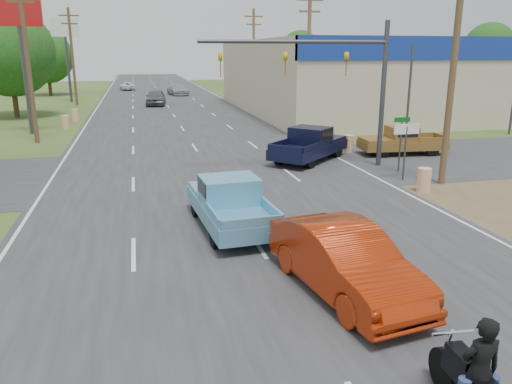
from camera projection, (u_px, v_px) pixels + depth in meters
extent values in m
cube|color=#2D2D30|center=(174.00, 116.00, 44.94)|extent=(15.00, 180.00, 0.02)
cube|color=#2D2D30|center=(209.00, 170.00, 24.34)|extent=(120.00, 10.00, 0.02)
cube|color=#B7A88C|center=(487.00, 75.00, 51.19)|extent=(50.00, 28.00, 6.60)
cylinder|color=#4C3823|center=(453.00, 66.00, 20.43)|extent=(0.28, 0.28, 10.00)
cylinder|color=#4C3823|center=(308.00, 60.00, 37.28)|extent=(0.28, 0.28, 10.00)
cube|color=#4C3823|center=(310.00, 0.00, 36.15)|extent=(2.00, 0.14, 0.14)
cube|color=#4C3823|center=(310.00, 11.00, 36.36)|extent=(1.60, 0.14, 0.14)
cylinder|color=#4C3823|center=(254.00, 57.00, 54.14)|extent=(0.28, 0.28, 10.00)
cube|color=#4C3823|center=(254.00, 16.00, 53.00)|extent=(2.00, 0.14, 0.14)
cube|color=#4C3823|center=(254.00, 24.00, 53.22)|extent=(1.60, 0.14, 0.14)
cylinder|color=#4C3823|center=(28.00, 61.00, 30.23)|extent=(0.28, 0.28, 10.00)
cube|color=#4C3823|center=(21.00, 2.00, 29.31)|extent=(1.60, 0.14, 0.14)
cylinder|color=#4C3823|center=(73.00, 57.00, 52.71)|extent=(0.28, 0.28, 10.00)
cube|color=#4C3823|center=(69.00, 15.00, 51.57)|extent=(2.00, 0.14, 0.14)
cube|color=#4C3823|center=(69.00, 24.00, 51.79)|extent=(1.60, 0.14, 0.14)
cylinder|color=#422D19|center=(15.00, 99.00, 43.37)|extent=(0.44, 0.44, 3.24)
sphere|color=#154814|center=(9.00, 52.00, 42.29)|extent=(7.56, 7.56, 7.56)
cylinder|color=#422D19|center=(50.00, 84.00, 65.73)|extent=(0.44, 0.44, 2.88)
sphere|color=#154814|center=(47.00, 57.00, 64.78)|extent=(6.72, 6.72, 6.72)
cylinder|color=#422D19|center=(486.00, 75.00, 84.82)|extent=(0.44, 0.44, 3.60)
sphere|color=#154814|center=(489.00, 48.00, 83.63)|extent=(8.40, 8.40, 8.40)
cylinder|color=#422D19|center=(300.00, 71.00, 102.68)|extent=(0.44, 0.44, 3.42)
sphere|color=#154814|center=(300.00, 50.00, 101.55)|extent=(7.98, 7.98, 7.98)
cylinder|color=orange|center=(424.00, 180.00, 20.37)|extent=(0.56, 0.56, 1.00)
cylinder|color=orange|center=(349.00, 144.00, 28.42)|extent=(0.56, 0.56, 1.00)
cylinder|color=orange|center=(65.00, 122.00, 37.29)|extent=(0.56, 0.56, 1.00)
cylinder|color=orange|center=(75.00, 116.00, 41.11)|extent=(0.56, 0.56, 1.00)
cylinder|color=#3F3F44|center=(25.00, 68.00, 33.89)|extent=(0.30, 0.30, 9.00)
cube|color=#B21414|center=(17.00, 10.00, 32.89)|extent=(3.00, 0.35, 2.00)
cylinder|color=#3F3F44|center=(68.00, 62.00, 56.37)|extent=(0.30, 0.30, 9.00)
cube|color=white|center=(64.00, 27.00, 55.37)|extent=(3.00, 0.35, 2.00)
cylinder|color=#3F3F44|center=(405.00, 154.00, 22.10)|extent=(0.08, 0.08, 2.40)
cube|color=white|center=(407.00, 129.00, 21.80)|extent=(1.20, 0.05, 0.45)
cylinder|color=#3F3F44|center=(400.00, 147.00, 23.64)|extent=(0.08, 0.08, 2.40)
cube|color=#0C591E|center=(402.00, 120.00, 23.29)|extent=(0.80, 0.04, 0.22)
cylinder|color=#3F3F44|center=(383.00, 95.00, 24.35)|extent=(0.24, 0.24, 7.00)
cylinder|color=#3F3F44|center=(296.00, 42.00, 22.67)|extent=(9.00, 0.18, 0.18)
imported|color=gold|center=(347.00, 52.00, 23.35)|extent=(0.18, 0.40, 1.10)
imported|color=gold|center=(285.00, 52.00, 22.68)|extent=(0.18, 0.40, 1.10)
imported|color=gold|center=(220.00, 52.00, 22.01)|extent=(0.18, 0.40, 1.10)
imported|color=#982207|center=(345.00, 261.00, 11.70)|extent=(2.48, 5.16, 1.63)
cylinder|color=black|center=(443.00, 369.00, 8.44)|extent=(0.18, 0.74, 0.73)
cube|color=black|center=(471.00, 382.00, 7.61)|extent=(0.34, 1.35, 0.33)
cube|color=black|center=(463.00, 359.00, 7.81)|extent=(0.33, 0.63, 0.24)
cylinder|color=white|center=(453.00, 333.00, 8.06)|extent=(0.73, 0.11, 0.06)
imported|color=black|center=(479.00, 377.00, 7.41)|extent=(0.67, 0.47, 1.77)
cylinder|color=black|center=(197.00, 205.00, 17.38)|extent=(0.35, 0.80, 0.78)
cylinder|color=black|center=(242.00, 201.00, 17.85)|extent=(0.35, 0.80, 0.78)
cylinder|color=black|center=(216.00, 235.00, 14.58)|extent=(0.35, 0.80, 0.78)
cylinder|color=black|center=(270.00, 229.00, 15.05)|extent=(0.35, 0.80, 0.78)
cube|color=#5B9FC3|center=(230.00, 210.00, 16.16)|extent=(2.30, 5.21, 0.51)
cube|color=#5B9FC3|center=(219.00, 189.00, 17.47)|extent=(1.99, 2.06, 0.18)
cube|color=#5B9FC3|center=(229.00, 190.00, 16.07)|extent=(1.90, 1.65, 0.83)
cube|color=black|center=(229.00, 185.00, 16.03)|extent=(1.92, 1.34, 0.44)
cube|color=#5B9FC3|center=(253.00, 223.00, 13.76)|extent=(1.80, 0.20, 0.29)
cylinder|color=black|center=(308.00, 147.00, 28.02)|extent=(0.81, 0.79, 0.82)
cylinder|color=black|center=(337.00, 150.00, 27.12)|extent=(0.81, 0.79, 0.82)
cylinder|color=black|center=(280.00, 156.00, 25.43)|extent=(0.81, 0.79, 0.82)
cylinder|color=black|center=(310.00, 160.00, 24.53)|extent=(0.81, 0.79, 0.82)
cube|color=black|center=(309.00, 149.00, 26.21)|extent=(5.28, 5.18, 0.53)
cube|color=black|center=(323.00, 138.00, 27.42)|extent=(2.82, 2.81, 0.18)
cube|color=black|center=(310.00, 135.00, 26.11)|extent=(2.47, 2.47, 0.87)
cube|color=black|center=(311.00, 132.00, 26.07)|extent=(2.26, 2.28, 0.46)
cube|color=black|center=(285.00, 149.00, 23.98)|extent=(1.37, 1.42, 0.31)
cylinder|color=black|center=(383.00, 151.00, 27.01)|extent=(0.75, 0.33, 0.72)
cylinder|color=black|center=(373.00, 146.00, 28.46)|extent=(0.75, 0.33, 0.72)
cylinder|color=black|center=(432.00, 150.00, 27.41)|extent=(0.75, 0.33, 0.72)
cylinder|color=black|center=(419.00, 145.00, 28.86)|extent=(0.75, 0.33, 0.72)
cube|color=brown|center=(402.00, 144.00, 27.88)|extent=(4.85, 2.22, 0.47)
cube|color=brown|center=(378.00, 140.00, 27.60)|extent=(1.94, 1.87, 0.16)
cube|color=brown|center=(401.00, 134.00, 27.70)|extent=(1.56, 1.79, 0.77)
cube|color=black|center=(402.00, 131.00, 27.67)|extent=(1.28, 1.80, 0.41)
cube|color=brown|center=(441.00, 137.00, 28.11)|extent=(0.22, 1.67, 0.27)
imported|color=#57565B|center=(156.00, 98.00, 53.59)|extent=(2.43, 5.07, 1.67)
imported|color=#A3A4A8|center=(178.00, 89.00, 66.56)|extent=(2.89, 5.47, 1.51)
imported|color=white|center=(127.00, 86.00, 75.11)|extent=(2.41, 4.39, 1.16)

